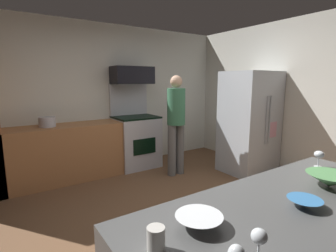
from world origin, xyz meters
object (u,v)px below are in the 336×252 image
object	(u,v)px
mug_coffee	(156,239)
stock_pot	(47,122)
mixing_bowl_large	(329,180)
mixing_bowl_small	(199,221)
person_cook	(176,120)
wine_glass_mid	(259,239)
microwave	(132,75)
mixing_bowl_prep	(304,203)
refrigerator	(249,122)
wine_glass_near	(319,155)
oven_range	(136,139)

from	to	relation	value
mug_coffee	stock_pot	world-z (taller)	stock_pot
mixing_bowl_large	mixing_bowl_small	world-z (taller)	mixing_bowl_large
person_cook	wine_glass_mid	xyz separation A→B (m)	(-1.71, -2.91, 0.07)
microwave	mixing_bowl_prep	size ratio (longest dim) A/B	3.97
refrigerator	stock_pot	world-z (taller)	refrigerator
wine_glass_near	wine_glass_mid	distance (m)	1.44
person_cook	mug_coffee	distance (m)	3.29
microwave	stock_pot	distance (m)	1.66
mixing_bowl_small	wine_glass_mid	world-z (taller)	wine_glass_mid
person_cook	mixing_bowl_large	distance (m)	2.79
oven_range	mixing_bowl_prep	world-z (taller)	oven_range
wine_glass_mid	stock_pot	xyz separation A→B (m)	(-0.14, 3.71, -0.04)
microwave	refrigerator	bearing A→B (deg)	-42.96
wine_glass_mid	mug_coffee	size ratio (longest dim) A/B	1.49
mixing_bowl_large	wine_glass_near	xyz separation A→B (m)	(0.34, 0.24, 0.06)
mixing_bowl_small	mug_coffee	size ratio (longest dim) A/B	2.23
oven_range	wine_glass_near	xyz separation A→B (m)	(0.01, -3.25, 0.48)
microwave	wine_glass_near	bearing A→B (deg)	-89.79
wine_glass_near	mixing_bowl_small	bearing A→B (deg)	-175.04
wine_glass_near	oven_range	bearing A→B (deg)	90.21
person_cook	oven_range	bearing A→B (deg)	114.68
mixing_bowl_large	stock_pot	bearing A→B (deg)	108.48
refrigerator	mixing_bowl_prep	distance (m)	3.17
person_cook	mixing_bowl_large	world-z (taller)	person_cook
mixing_bowl_large	mixing_bowl_small	distance (m)	1.04
stock_pot	mixing_bowl_large	bearing A→B (deg)	-71.52
mixing_bowl_small	wine_glass_mid	size ratio (longest dim) A/B	1.50
mixing_bowl_large	stock_pot	world-z (taller)	stock_pot
mixing_bowl_large	mixing_bowl_prep	distance (m)	0.42
oven_range	person_cook	world-z (taller)	person_cook
microwave	mixing_bowl_large	bearing A→B (deg)	-95.22
person_cook	mixing_bowl_small	bearing A→B (deg)	-123.64
refrigerator	mixing_bowl_large	size ratio (longest dim) A/B	5.98
person_cook	stock_pot	xyz separation A→B (m)	(-1.85, 0.79, 0.03)
person_cook	mixing_bowl_prep	distance (m)	2.97
stock_pot	mixing_bowl_prep	bearing A→B (deg)	-78.07
oven_range	stock_pot	size ratio (longest dim) A/B	6.32
microwave	wine_glass_near	world-z (taller)	microwave
wine_glass_near	mug_coffee	bearing A→B (deg)	-174.51
stock_pot	person_cook	bearing A→B (deg)	-23.11
mixing_bowl_small	stock_pot	distance (m)	3.38
microwave	refrigerator	xyz separation A→B (m)	(1.54, -1.43, -0.82)
microwave	mixing_bowl_large	size ratio (longest dim) A/B	2.52
oven_range	mug_coffee	distance (m)	3.80
person_cook	mug_coffee	bearing A→B (deg)	-127.09
person_cook	mixing_bowl_large	size ratio (longest dim) A/B	5.74
mixing_bowl_large	microwave	bearing A→B (deg)	84.78
mixing_bowl_small	mug_coffee	distance (m)	0.27
mixing_bowl_large	mixing_bowl_prep	bearing A→B (deg)	-171.83
refrigerator	mixing_bowl_large	world-z (taller)	refrigerator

